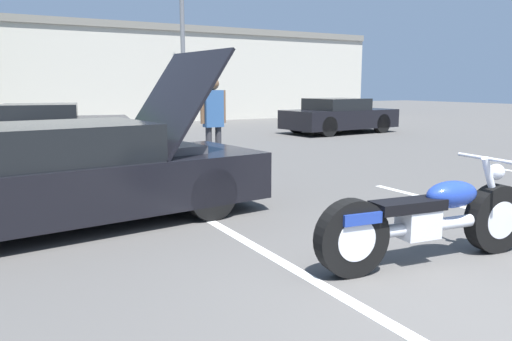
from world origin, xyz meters
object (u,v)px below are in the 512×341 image
at_px(show_car_hood_open, 76,175).
at_px(parked_car_right_row, 339,116).
at_px(parked_car_mid_row, 46,126).
at_px(spectator_midground, 213,116).
at_px(light_pole, 184,8).
at_px(motorcycle, 429,220).

bearing_deg(show_car_hood_open, parked_car_right_row, 31.03).
height_order(show_car_hood_open, parked_car_mid_row, show_car_hood_open).
height_order(show_car_hood_open, spectator_midground, show_car_hood_open).
bearing_deg(spectator_midground, light_pole, 71.43).
distance_m(light_pole, parked_car_mid_row, 8.68).
relative_size(light_pole, spectator_midground, 4.78).
relative_size(motorcycle, spectator_midground, 1.32).
relative_size(show_car_hood_open, parked_car_mid_row, 1.05).
bearing_deg(motorcycle, parked_car_right_row, 61.68).
xyz_separation_m(parked_car_right_row, parked_car_mid_row, (-9.56, 0.62, -0.02)).
relative_size(light_pole, parked_car_right_row, 2.05).
bearing_deg(light_pole, motorcycle, -103.52).
bearing_deg(parked_car_right_row, spectator_midground, -148.39).
bearing_deg(spectator_midground, parked_car_right_row, 36.15).
distance_m(motorcycle, parked_car_mid_row, 11.65).
xyz_separation_m(motorcycle, show_car_hood_open, (-2.64, 3.02, 0.19)).
distance_m(parked_car_mid_row, spectator_midground, 6.37).
distance_m(motorcycle, parked_car_right_row, 13.22).
xyz_separation_m(light_pole, spectator_midground, (-3.60, -10.72, -3.63)).
xyz_separation_m(light_pole, show_car_hood_open, (-6.56, -13.26, -4.12)).
distance_m(motorcycle, spectator_midground, 5.61).
bearing_deg(parked_car_right_row, light_pole, 119.31).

